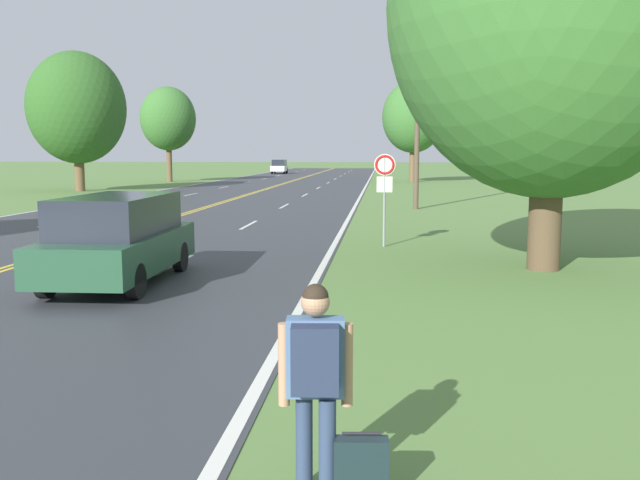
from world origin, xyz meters
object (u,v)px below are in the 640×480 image
Objects in this scene: traffic_sign at (385,177)px; car_white_suv_mid_near at (279,166)px; tree_behind_sign at (168,119)px; hitchhiker_person at (315,370)px; tree_far_back at (77,108)px; tree_mid_treeline at (413,117)px; tree_right_cluster at (554,7)px; car_dark_green_suv_approaching at (119,238)px; suitcase at (361,471)px.

traffic_sign is 68.85m from car_white_suv_mid_near.
tree_behind_sign reaches higher than traffic_sign.
tree_far_back reaches higher than hitchhiker_person.
car_white_suv_mid_near is at bearing 123.69° from tree_mid_treeline.
tree_mid_treeline is (2.60, 43.53, 3.90)m from traffic_sign.
tree_far_back reaches higher than tree_mid_treeline.
traffic_sign is at bearing 136.14° from tree_right_cluster.
car_white_suv_mid_near reaches higher than car_dark_green_suv_approaching.
tree_right_cluster is 1.04× the size of tree_far_back.
traffic_sign is at bearing 136.87° from car_dark_green_suv_approaching.
tree_far_back reaches higher than traffic_sign.
hitchhiker_person is 0.18× the size of tree_mid_treeline.
tree_behind_sign reaches higher than suitcase.
tree_behind_sign is 1.92× the size of car_white_suv_mid_near.
tree_mid_treeline is 47.03m from tree_right_cluster.
tree_right_cluster is at bearing 104.30° from car_dark_green_suv_approaching.
car_white_suv_mid_near is (-13.39, 67.53, -1.02)m from traffic_sign.
suitcase is at bearing -102.68° from hitchhiker_person.
hitchhiker_person is 0.35× the size of car_dark_green_suv_approaching.
car_white_suv_mid_near reaches higher than hitchhiker_person.
car_dark_green_suv_approaching is (-5.19, 8.31, 0.68)m from suitcase.
tree_mid_treeline is at bearing 35.48° from tree_far_back.
tree_right_cluster is (3.63, -3.48, 3.83)m from traffic_sign.
tree_behind_sign is 26.33m from car_white_suv_mid_near.
car_white_suv_mid_near is at bearing 103.48° from tree_right_cluster.
suitcase is 0.06× the size of tree_far_back.
car_dark_green_suv_approaching is (15.84, -32.56, -4.80)m from tree_far_back.
tree_far_back is (-20.68, 40.81, 4.71)m from hitchhiker_person.
traffic_sign is (0.18, 14.30, 1.72)m from suitcase.
tree_far_back is (-24.83, 30.05, -0.07)m from tree_right_cluster.
suitcase is 46.28m from tree_far_back.
car_white_suv_mid_near is at bearing 75.53° from tree_behind_sign.
tree_right_cluster is at bearing -43.86° from traffic_sign.
tree_behind_sign reaches higher than car_white_suv_mid_near.
car_white_suv_mid_near is (-8.03, 73.52, 0.02)m from car_dark_green_suv_approaching.
suitcase is at bearing -62.77° from tree_far_back.
tree_right_cluster reaches higher than car_dark_green_suv_approaching.
tree_far_back is at bearing 128.60° from traffic_sign.
tree_behind_sign is at bearing -177.27° from tree_mid_treeline.
traffic_sign is at bearing -51.40° from tree_far_back.
car_white_suv_mid_near is (-12.87, 81.78, -0.06)m from hitchhiker_person.
tree_mid_treeline is at bearing -7.20° from suitcase.
tree_behind_sign is 0.87× the size of tree_right_cluster.
tree_behind_sign is 15.95m from tree_far_back.
car_dark_green_suv_approaching is at bearing -131.84° from traffic_sign.
tree_far_back is 2.00× the size of car_dark_green_suv_approaching.
car_dark_green_suv_approaching is 1.06× the size of car_white_suv_mid_near.
car_white_suv_mid_near is (7.81, 40.96, -4.78)m from tree_far_back.
tree_right_cluster reaches higher than tree_mid_treeline.
hitchhiker_person is 46.00m from tree_far_back.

